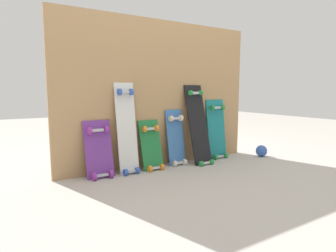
# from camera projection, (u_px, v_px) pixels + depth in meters

# --- Properties ---
(ground_plane) EXTENTS (12.00, 12.00, 0.00)m
(ground_plane) POSITION_uv_depth(u_px,v_px,m) (164.00, 165.00, 2.83)
(ground_plane) COLOR #B2AAA0
(plywood_wall_panel) EXTENTS (2.10, 0.04, 1.42)m
(plywood_wall_panel) POSITION_uv_depth(u_px,v_px,m) (161.00, 94.00, 2.80)
(plywood_wall_panel) COLOR tan
(plywood_wall_panel) RESTS_ON ground
(skateboard_purple) EXTENTS (0.24, 0.19, 0.55)m
(skateboard_purple) POSITION_uv_depth(u_px,v_px,m) (99.00, 153.00, 2.43)
(skateboard_purple) COLOR #6B338C
(skateboard_purple) RESTS_ON ground
(skateboard_white) EXTENTS (0.18, 0.20, 0.89)m
(skateboard_white) POSITION_uv_depth(u_px,v_px,m) (127.00, 132.00, 2.55)
(skateboard_white) COLOR silver
(skateboard_white) RESTS_ON ground
(skateboard_green) EXTENTS (0.21, 0.20, 0.54)m
(skateboard_green) POSITION_uv_depth(u_px,v_px,m) (152.00, 148.00, 2.68)
(skateboard_green) COLOR #1E7238
(skateboard_green) RESTS_ON ground
(skateboard_blue) EXTENTS (0.19, 0.17, 0.62)m
(skateboard_blue) POSITION_uv_depth(u_px,v_px,m) (176.00, 141.00, 2.85)
(skateboard_blue) COLOR #386BAD
(skateboard_blue) RESTS_ON ground
(skateboard_black) EXTENTS (0.21, 0.29, 0.88)m
(skateboard_black) POSITION_uv_depth(u_px,v_px,m) (199.00, 128.00, 2.90)
(skateboard_black) COLOR black
(skateboard_black) RESTS_ON ground
(skateboard_teal) EXTENTS (0.24, 0.16, 0.71)m
(skateboard_teal) POSITION_uv_depth(u_px,v_px,m) (217.00, 132.00, 3.13)
(skateboard_teal) COLOR #197A7F
(skateboard_teal) RESTS_ON ground
(rubber_ball) EXTENTS (0.13, 0.13, 0.13)m
(rubber_ball) POSITION_uv_depth(u_px,v_px,m) (261.00, 151.00, 3.21)
(rubber_ball) COLOR #3359B2
(rubber_ball) RESTS_ON ground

